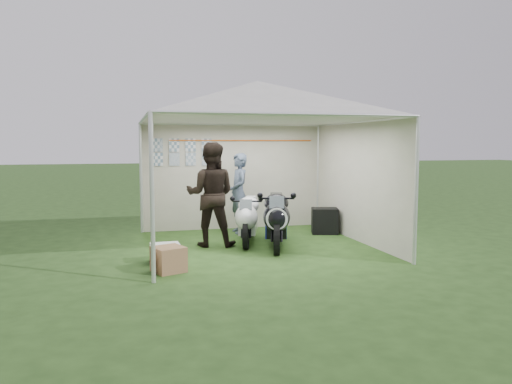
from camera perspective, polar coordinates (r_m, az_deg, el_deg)
ground at (r=9.26m, az=0.15°, el=-6.17°), size 80.00×80.00×0.00m
canopy_tent at (r=9.13m, az=0.10°, el=9.91°), size 5.66×5.66×3.00m
motorcycle_white at (r=9.40m, az=-0.90°, el=-2.89°), size 0.81×1.77×0.90m
motorcycle_black at (r=9.02m, az=2.35°, el=-2.87°), size 0.87×1.99×1.00m
paddock_stand at (r=10.01m, az=2.29°, el=-4.36°), size 0.49×0.38×0.32m
person_dark_jacket at (r=9.17m, az=-5.20°, el=-0.28°), size 1.10×0.96×1.91m
person_blue_jacket at (r=10.49m, az=-1.97°, el=-0.14°), size 0.44×0.64×1.68m
equipment_box at (r=10.57m, az=7.85°, el=-3.28°), size 0.64×0.57×0.54m
crate_0 at (r=8.11m, az=-10.34°, el=-6.87°), size 0.46×0.36×0.30m
crate_1 at (r=7.51m, az=-9.96°, el=-7.58°), size 0.54×0.54×0.37m
crate_2 at (r=7.63m, az=-10.01°, el=-8.05°), size 0.33×0.30×0.20m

